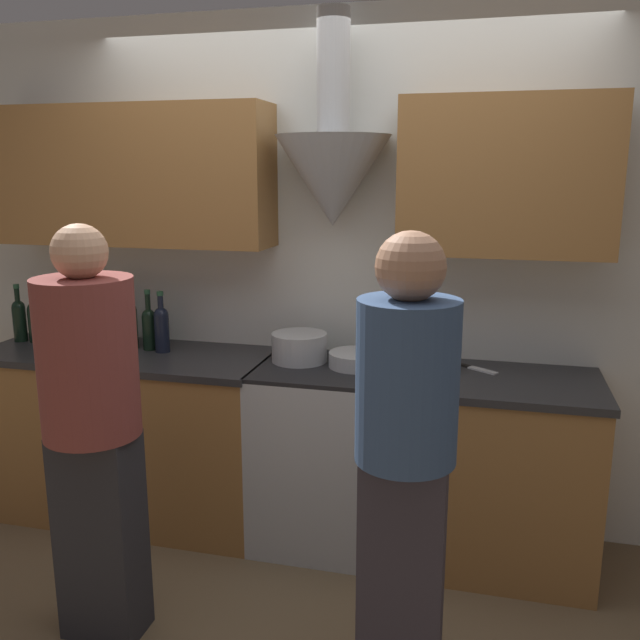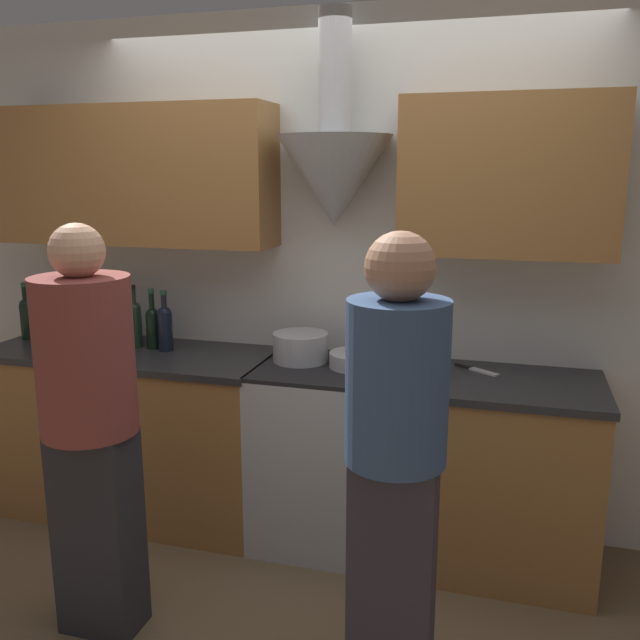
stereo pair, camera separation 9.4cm
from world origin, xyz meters
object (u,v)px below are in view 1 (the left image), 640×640
wine_bottle_3 (63,322)px  wine_bottle_7 (130,323)px  wine_bottle_2 (48,320)px  wine_bottle_4 (82,322)px  wine_bottle_0 (19,318)px  stock_pot (299,347)px  orange_fruit (413,356)px  saucepan (420,364)px  wine_bottle_9 (162,327)px  wine_bottle_5 (97,323)px  stove_range (325,453)px  wine_bottle_6 (114,324)px  person_foreground_left (92,421)px  wine_bottle_1 (34,319)px  person_foreground_right (405,461)px  mixing_bowl (356,360)px  wine_bottle_8 (149,326)px

wine_bottle_3 → wine_bottle_7: 0.39m
wine_bottle_2 → wine_bottle_4: (0.21, 0.00, 0.00)m
wine_bottle_0 → stock_pot: 1.61m
orange_fruit → wine_bottle_4: bearing=-177.4°
wine_bottle_2 → saucepan: wine_bottle_2 is taller
wine_bottle_9 → stock_pot: size_ratio=1.17×
wine_bottle_3 → wine_bottle_5: wine_bottle_5 is taller
orange_fruit → wine_bottle_7: bearing=-177.1°
stove_range → saucepan: bearing=-3.4°
wine_bottle_6 → saucepan: wine_bottle_6 is taller
stock_pot → person_foreground_left: size_ratio=0.17×
wine_bottle_1 → wine_bottle_6: size_ratio=1.01×
person_foreground_left → person_foreground_right: bearing=-5.7°
person_foreground_right → wine_bottle_5: bearing=148.4°
wine_bottle_2 → orange_fruit: size_ratio=3.91×
wine_bottle_5 → wine_bottle_7: 0.19m
wine_bottle_9 → mixing_bowl: size_ratio=1.22×
wine_bottle_6 → wine_bottle_8: 0.20m
wine_bottle_7 → orange_fruit: 1.49m
stove_range → wine_bottle_6: 1.30m
wine_bottle_1 → wine_bottle_7: size_ratio=0.97×
wine_bottle_9 → orange_fruit: (1.29, 0.10, -0.09)m
wine_bottle_5 → saucepan: size_ratio=2.07×
wine_bottle_0 → person_foreground_right: 2.52m
wine_bottle_2 → saucepan: 2.03m
wine_bottle_0 → wine_bottle_5: (0.48, -0.00, -0.00)m
wine_bottle_8 → wine_bottle_9: bearing=-16.8°
wine_bottle_6 → stock_pot: size_ratio=1.18×
saucepan → wine_bottle_0: bearing=177.7°
orange_fruit → wine_bottle_0: bearing=-177.8°
wine_bottle_2 → wine_bottle_4: 0.21m
wine_bottle_5 → saucepan: wine_bottle_5 is taller
wine_bottle_5 → wine_bottle_6: size_ratio=1.02×
stove_range → saucepan: 0.68m
wine_bottle_3 → wine_bottle_0: bearing=177.5°
wine_bottle_6 → wine_bottle_9: wine_bottle_6 is taller
saucepan → orange_fruit: bearing=106.8°
wine_bottle_6 → wine_bottle_8: bearing=3.0°
wine_bottle_4 → wine_bottle_0: bearing=-179.6°
wine_bottle_1 → wine_bottle_3: same height
stove_range → wine_bottle_3: size_ratio=2.77×
wine_bottle_6 → person_foreground_left: (0.48, -0.98, -0.13)m
person_foreground_right → orange_fruit: bearing=95.5°
wine_bottle_7 → person_foreground_right: person_foreground_right is taller
wine_bottle_1 → mixing_bowl: wine_bottle_1 is taller
wine_bottle_9 → saucepan: size_ratio=2.01×
orange_fruit → wine_bottle_6: bearing=-177.0°
wine_bottle_6 → person_foreground_right: person_foreground_right is taller
wine_bottle_3 → person_foreground_left: 1.25m
wine_bottle_3 → wine_bottle_6: wine_bottle_3 is taller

